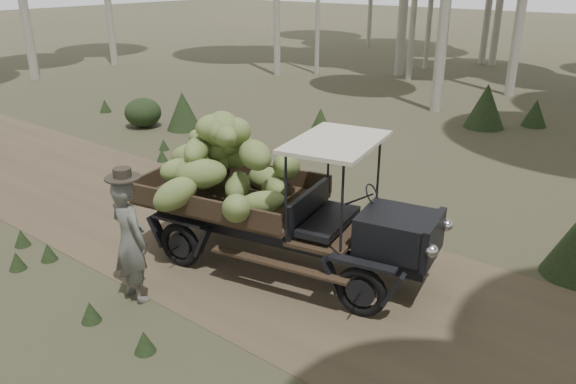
# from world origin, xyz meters

# --- Properties ---
(ground) EXTENTS (120.00, 120.00, 0.00)m
(ground) POSITION_xyz_m (0.00, 0.00, 0.00)
(ground) COLOR #473D2B
(ground) RESTS_ON ground
(dirt_track) EXTENTS (70.00, 4.00, 0.01)m
(dirt_track) POSITION_xyz_m (0.00, 0.00, 0.00)
(dirt_track) COLOR brown
(dirt_track) RESTS_ON ground
(banana_truck) EXTENTS (4.95, 2.82, 2.42)m
(banana_truck) POSITION_xyz_m (0.48, -0.14, 1.44)
(banana_truck) COLOR black
(banana_truck) RESTS_ON ground
(farmer) EXTENTS (0.69, 0.52, 1.96)m
(farmer) POSITION_xyz_m (0.04, -2.07, 0.93)
(farmer) COLOR #5D5C55
(farmer) RESTS_ON ground
(undergrowth) EXTENTS (22.54, 22.92, 1.38)m
(undergrowth) POSITION_xyz_m (2.20, -2.26, 0.56)
(undergrowth) COLOR #233319
(undergrowth) RESTS_ON ground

